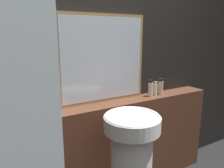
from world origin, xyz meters
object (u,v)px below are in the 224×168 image
object	(u,v)px
pedestal_sink	(131,167)
shampoo_bottle	(151,89)
lotion_bottle	(160,87)
mirror	(103,59)
towel_stack	(46,109)
conditioner_bottle	(155,89)

from	to	relation	value
pedestal_sink	shampoo_bottle	bearing A→B (deg)	38.43
shampoo_bottle	lotion_bottle	bearing A→B (deg)	-0.00
mirror	shampoo_bottle	world-z (taller)	mirror
mirror	towel_stack	world-z (taller)	mirror
pedestal_sink	towel_stack	xyz separation A→B (m)	(-0.52, 0.40, 0.43)
mirror	shampoo_bottle	size ratio (longest dim) A/B	5.01
towel_stack	conditioner_bottle	xyz separation A→B (m)	(1.08, -0.00, 0.02)
pedestal_sink	shampoo_bottle	xyz separation A→B (m)	(0.50, 0.40, 0.47)
towel_stack	lotion_bottle	size ratio (longest dim) A/B	0.99
pedestal_sink	mirror	distance (m)	0.91
towel_stack	lotion_bottle	distance (m)	1.15
lotion_bottle	shampoo_bottle	bearing A→B (deg)	180.00
mirror	towel_stack	distance (m)	0.65
pedestal_sink	mirror	bearing A→B (deg)	87.54
conditioner_bottle	lotion_bottle	bearing A→B (deg)	0.00
shampoo_bottle	conditioner_bottle	bearing A→B (deg)	-0.00
pedestal_sink	lotion_bottle	size ratio (longest dim) A/B	5.61
pedestal_sink	conditioner_bottle	size ratio (longest dim) A/B	6.60
pedestal_sink	mirror	world-z (taller)	mirror
pedestal_sink	lotion_bottle	bearing A→B (deg)	32.31
conditioner_bottle	towel_stack	bearing A→B (deg)	180.00
towel_stack	conditioner_bottle	distance (m)	1.08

